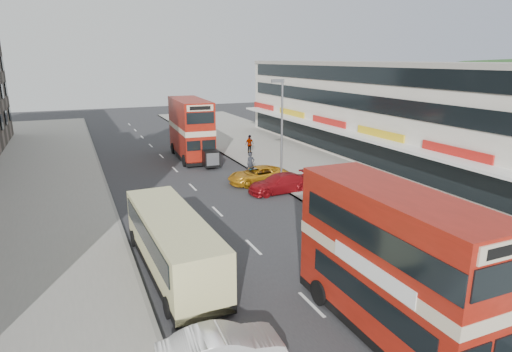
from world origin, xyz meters
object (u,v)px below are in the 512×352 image
bus_second (191,129)px  cyclist (251,170)px  car_right_a (280,183)px  pedestrian_near (341,190)px  car_right_b (258,175)px  car_left_front (222,349)px  bus_main (393,264)px  coach (172,241)px  pedestrian_far (249,144)px  street_lamp (281,124)px

bus_second → cyclist: bearing=107.0°
car_right_a → pedestrian_near: 4.73m
car_right_b → pedestrian_near: (3.28, -6.68, 0.25)m
car_left_front → bus_main: bearing=-93.6°
bus_second → car_right_a: bearing=105.2°
car_right_a → bus_second: bearing=-169.5°
bus_second → cyclist: size_ratio=4.61×
car_right_a → cyclist: bearing=-173.8°
coach → cyclist: 16.31m
car_right_b → pedestrian_far: bearing=157.8°
car_left_front → cyclist: 22.50m
bus_main → car_left_front: bus_main is taller
cyclist → car_right_b: bearing=-89.3°
street_lamp → bus_main: bearing=-104.8°
pedestrian_near → pedestrian_far: size_ratio=0.81×
coach → bus_second: bearing=70.9°
bus_main → pedestrian_far: bearing=-103.3°
bus_second → pedestrian_near: 18.57m
pedestrian_near → bus_second: bearing=-104.6°
car_left_front → car_right_b: size_ratio=0.84×
bus_main → bus_second: size_ratio=0.91×
street_lamp → pedestrian_near: bearing=-72.4°
street_lamp → car_left_front: bearing=-121.4°
pedestrian_near → cyclist: size_ratio=0.69×
bus_main → car_left_front: (-6.08, 0.63, -2.05)m
street_lamp → bus_second: (-3.89, 11.88, -1.83)m
car_right_b → pedestrian_far: size_ratio=2.55×
pedestrian_near → street_lamp: bearing=-104.9°
bus_main → bus_second: bearing=-92.1°
bus_second → car_right_b: size_ratio=2.12×
car_right_b → bus_main: bearing=-13.3°
bus_main → car_right_b: size_ratio=1.93×
car_right_b → pedestrian_far: 10.71m
street_lamp → car_right_a: size_ratio=1.69×
coach → pedestrian_near: (12.77, 5.27, -0.57)m
bus_second → car_right_a: size_ratio=2.15×
coach → pedestrian_far: coach is taller
pedestrian_near → cyclist: (-3.34, 8.02, -0.17)m
car_right_a → car_right_b: size_ratio=0.99×
pedestrian_far → car_right_a: bearing=-124.5°
street_lamp → car_left_front: size_ratio=1.99×
bus_main → cyclist: (3.42, 21.03, -1.96)m
pedestrian_near → car_left_front: bearing=11.4°
bus_main → car_right_b: bus_main is taller
street_lamp → car_right_b: street_lamp is taller
cyclist → car_left_front: bearing=-117.1°
bus_main → pedestrian_far: bus_main is taller
cyclist → pedestrian_near: bearing=-69.5°
pedestrian_far → coach: bearing=-142.1°
bus_main → car_left_front: size_ratio=2.30×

